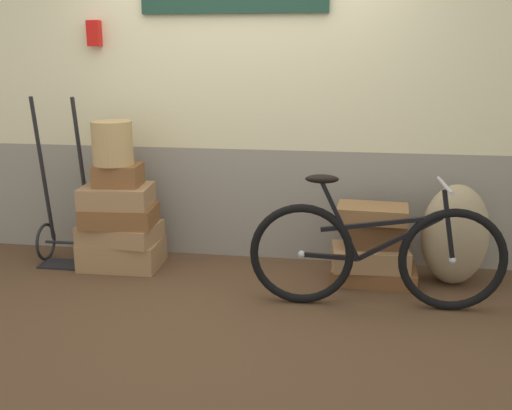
# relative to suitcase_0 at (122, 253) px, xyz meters

# --- Properties ---
(ground) EXTENTS (9.51, 5.20, 0.06)m
(ground) POSITION_rel_suitcase_0_xyz_m (0.96, -0.38, -0.14)
(ground) COLOR #513823
(station_building) EXTENTS (7.51, 0.74, 2.93)m
(station_building) POSITION_rel_suitcase_0_xyz_m (0.97, 0.47, 1.36)
(station_building) COLOR gray
(station_building) RESTS_ON ground
(suitcase_0) EXTENTS (0.63, 0.46, 0.21)m
(suitcase_0) POSITION_rel_suitcase_0_xyz_m (0.00, 0.00, 0.00)
(suitcase_0) COLOR #9E754C
(suitcase_0) RESTS_ON ground
(suitcase_1) EXTENTS (0.62, 0.47, 0.14)m
(suitcase_1) POSITION_rel_suitcase_0_xyz_m (-0.00, -0.01, 0.18)
(suitcase_1) COLOR #9E754C
(suitcase_1) RESTS_ON suitcase_0
(suitcase_2) EXTENTS (0.58, 0.42, 0.15)m
(suitcase_2) POSITION_rel_suitcase_0_xyz_m (0.01, -0.04, 0.33)
(suitcase_2) COLOR brown
(suitcase_2) RESTS_ON suitcase_1
(suitcase_3) EXTENTS (0.56, 0.45, 0.16)m
(suitcase_3) POSITION_rel_suitcase_0_xyz_m (-0.00, -0.03, 0.48)
(suitcase_3) COLOR #9E754C
(suitcase_3) RESTS_ON suitcase_2
(suitcase_4) EXTENTS (0.37, 0.31, 0.17)m
(suitcase_4) POSITION_rel_suitcase_0_xyz_m (0.01, -0.01, 0.65)
(suitcase_4) COLOR brown
(suitcase_4) RESTS_ON suitcase_3
(suitcase_5) EXTENTS (0.64, 0.41, 0.12)m
(suitcase_5) POSITION_rel_suitcase_0_xyz_m (2.00, -0.03, -0.05)
(suitcase_5) COLOR brown
(suitcase_5) RESTS_ON ground
(suitcase_6) EXTENTS (0.58, 0.39, 0.16)m
(suitcase_6) POSITION_rel_suitcase_0_xyz_m (1.96, -0.06, 0.09)
(suitcase_6) COLOR #9E754C
(suitcase_6) RESTS_ON suitcase_5
(suitcase_7) EXTENTS (0.44, 0.31, 0.20)m
(suitcase_7) POSITION_rel_suitcase_0_xyz_m (2.00, -0.02, 0.27)
(suitcase_7) COLOR brown
(suitcase_7) RESTS_ON suitcase_6
(suitcase_8) EXTENTS (0.53, 0.36, 0.11)m
(suitcase_8) POSITION_rel_suitcase_0_xyz_m (1.97, -0.03, 0.43)
(suitcase_8) COLOR olive
(suitcase_8) RESTS_ON suitcase_7
(wicker_basket) EXTENTS (0.31, 0.31, 0.34)m
(wicker_basket) POSITION_rel_suitcase_0_xyz_m (-0.02, -0.03, 0.90)
(wicker_basket) COLOR tan
(wicker_basket) RESTS_ON suitcase_4
(luggage_trolley) EXTENTS (0.42, 0.38, 1.35)m
(luggage_trolley) POSITION_rel_suitcase_0_xyz_m (-0.48, 0.02, 0.20)
(luggage_trolley) COLOR black
(luggage_trolley) RESTS_ON ground
(burlap_sack) EXTENTS (0.48, 0.41, 0.76)m
(burlap_sack) POSITION_rel_suitcase_0_xyz_m (2.57, 0.02, 0.27)
(burlap_sack) COLOR #9E8966
(burlap_sack) RESTS_ON ground
(bicycle) EXTENTS (1.70, 0.46, 0.91)m
(bicycle) POSITION_rel_suitcase_0_xyz_m (1.98, -0.49, 0.27)
(bicycle) COLOR black
(bicycle) RESTS_ON ground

